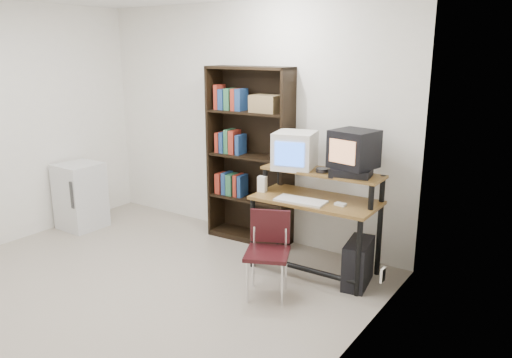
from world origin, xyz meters
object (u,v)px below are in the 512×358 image
Objects in this scene: crt_monitor at (295,150)px; bookshelf at (251,154)px; pc_tower at (358,263)px; mini_fridge at (80,196)px; school_chair at (268,245)px; computer_desk at (317,203)px; crt_tv at (354,149)px.

crt_monitor is 0.24× the size of bookshelf.
pc_tower is 0.23× the size of bookshelf.
crt_monitor is at bearing 159.89° from pc_tower.
crt_monitor is at bearing 13.80° from mini_fridge.
school_chair is at bearing -144.71° from pc_tower.
computer_desk reaches higher than mini_fridge.
crt_tv is 1.05m from pc_tower.
mini_fridge is at bearing -171.00° from computer_desk.
school_chair is at bearing -106.95° from crt_tv.
school_chair is at bearing -51.71° from bookshelf.
pc_tower is (0.47, -0.06, -0.48)m from computer_desk.
crt_monitor is 1.03m from school_chair.
computer_desk is 2.59× the size of crt_monitor.
computer_desk is at bearing 162.98° from pc_tower.
computer_desk is at bearing -22.29° from bookshelf.
bookshelf is at bearing 154.60° from pc_tower.
school_chair is at bearing -1.99° from mini_fridge.
crt_monitor is at bearing -24.00° from bookshelf.
crt_tv reaches higher than crt_monitor.
bookshelf is 2.16m from mini_fridge.
pc_tower is at bearing -35.54° from crt_tv.
mini_fridge is (-2.60, -0.60, -0.75)m from crt_monitor.
school_chair is (-0.42, -0.78, -0.77)m from crt_tv.
computer_desk is 1.51× the size of mini_fridge.
crt_tv is 0.22× the size of bookshelf.
bookshelf is at bearing 159.50° from computer_desk.
bookshelf is at bearing -178.80° from crt_tv.
crt_monitor is 0.62× the size of school_chair.
school_chair is at bearing -90.86° from crt_monitor.
computer_desk is 0.71m from school_chair.
school_chair is (-0.59, -0.60, 0.24)m from pc_tower.
computer_desk is at bearing 54.96° from school_chair.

